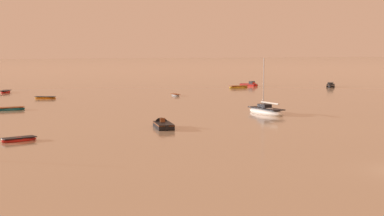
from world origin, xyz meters
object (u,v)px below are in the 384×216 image
at_px(rowboat_moored_1, 175,95).
at_px(sailboat_moored_0, 266,111).
at_px(motorboat_moored_1, 162,125).
at_px(rowboat_moored_4, 239,87).
at_px(rowboat_moored_5, 45,98).
at_px(motorboat_moored_2, 331,86).
at_px(rowboat_moored_2, 11,109).
at_px(rowboat_moored_0, 5,92).
at_px(rowboat_moored_3, 19,140).
at_px(motorboat_moored_0, 251,85).

height_order(rowboat_moored_1, sailboat_moored_0, sailboat_moored_0).
distance_m(motorboat_moored_1, rowboat_moored_4, 60.03).
xyz_separation_m(rowboat_moored_1, sailboat_moored_0, (3.35, -29.27, 0.18)).
height_order(rowboat_moored_4, rowboat_moored_5, rowboat_moored_4).
height_order(rowboat_moored_1, rowboat_moored_5, rowboat_moored_5).
relative_size(motorboat_moored_2, rowboat_moored_5, 1.26).
height_order(rowboat_moored_1, motorboat_moored_1, motorboat_moored_1).
bearing_deg(rowboat_moored_4, motorboat_moored_2, -22.57).
xyz_separation_m(rowboat_moored_2, rowboat_moored_4, (43.82, 30.39, 0.03)).
relative_size(rowboat_moored_2, rowboat_moored_5, 1.07).
xyz_separation_m(rowboat_moored_0, rowboat_moored_4, (44.46, -0.94, 0.02)).
relative_size(rowboat_moored_0, motorboat_moored_2, 0.89).
height_order(motorboat_moored_1, rowboat_moored_5, motorboat_moored_1).
xyz_separation_m(motorboat_moored_2, rowboat_moored_4, (-18.94, 3.07, -0.07)).
xyz_separation_m(rowboat_moored_3, sailboat_moored_0, (29.47, 13.37, 0.18)).
bearing_deg(rowboat_moored_4, rowboat_moored_0, 165.43).
relative_size(rowboat_moored_4, rowboat_moored_5, 1.28).
xyz_separation_m(rowboat_moored_0, rowboat_moored_5, (6.02, -15.03, -0.02)).
bearing_deg(rowboat_moored_3, motorboat_moored_0, -148.54).
bearing_deg(rowboat_moored_5, motorboat_moored_2, -150.10).
relative_size(motorboat_moored_0, rowboat_moored_3, 1.27).
height_order(rowboat_moored_3, rowboat_moored_5, rowboat_moored_5).
distance_m(motorboat_moored_0, motorboat_moored_1, 66.12).
distance_m(rowboat_moored_2, motorboat_moored_2, 68.46).
bearing_deg(sailboat_moored_0, rowboat_moored_3, 103.05).
xyz_separation_m(rowboat_moored_0, motorboat_moored_0, (49.03, 3.46, 0.07)).
relative_size(rowboat_moored_0, motorboat_moored_0, 0.95).
height_order(motorboat_moored_2, rowboat_moored_5, motorboat_moored_2).
distance_m(motorboat_moored_0, rowboat_moored_4, 6.34).
bearing_deg(rowboat_moored_0, rowboat_moored_4, -74.98).
distance_m(rowboat_moored_0, rowboat_moored_3, 58.36).
bearing_deg(rowboat_moored_1, rowboat_moored_2, 118.77).
distance_m(rowboat_moored_1, motorboat_moored_0, 29.04).
distance_m(rowboat_moored_0, rowboat_moored_5, 16.19).
relative_size(rowboat_moored_2, motorboat_moored_2, 0.85).
height_order(motorboat_moored_1, rowboat_moored_2, motorboat_moored_1).
distance_m(rowboat_moored_0, sailboat_moored_0, 54.38).
bearing_deg(rowboat_moored_3, motorboat_moored_1, 178.57).
bearing_deg(motorboat_moored_0, rowboat_moored_4, -79.84).
bearing_deg(rowboat_moored_1, rowboat_moored_4, -51.09).
relative_size(rowboat_moored_2, sailboat_moored_0, 0.54).
bearing_deg(rowboat_moored_0, motorboat_moored_2, -77.38).
bearing_deg(rowboat_moored_4, motorboat_moored_0, 30.54).
relative_size(rowboat_moored_1, sailboat_moored_0, 0.41).
xyz_separation_m(rowboat_moored_3, motorboat_moored_2, (62.31, 54.35, 0.12)).
height_order(sailboat_moored_0, rowboat_moored_4, sailboat_moored_0).
bearing_deg(motorboat_moored_2, motorboat_moored_1, -11.62).
xyz_separation_m(rowboat_moored_4, rowboat_moored_5, (-38.45, -14.09, -0.04)).
xyz_separation_m(rowboat_moored_1, rowboat_moored_3, (-26.12, -42.64, 0.01)).
height_order(motorboat_moored_0, rowboat_moored_3, motorboat_moored_0).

